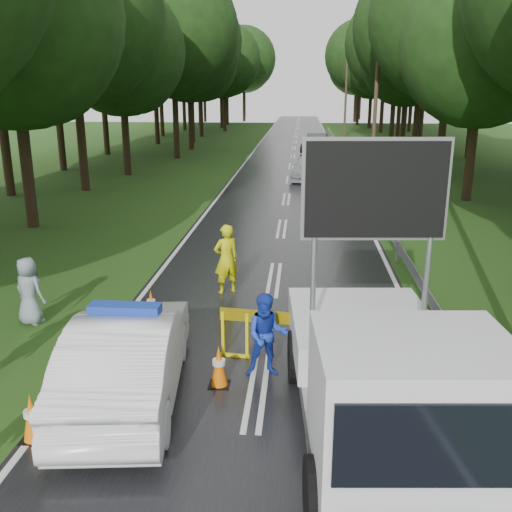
# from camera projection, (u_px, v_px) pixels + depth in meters

# --- Properties ---
(ground) EXTENTS (160.00, 160.00, 0.00)m
(ground) POSITION_uv_depth(u_px,v_px,m) (258.00, 387.00, 10.27)
(ground) COLOR #264413
(ground) RESTS_ON ground
(road) EXTENTS (7.00, 140.00, 0.02)m
(road) POSITION_uv_depth(u_px,v_px,m) (291.00, 166.00, 38.94)
(road) COLOR black
(road) RESTS_ON ground
(guardrail) EXTENTS (0.12, 60.06, 0.70)m
(guardrail) POSITION_uv_depth(u_px,v_px,m) (347.00, 159.00, 38.19)
(guardrail) COLOR gray
(guardrail) RESTS_ON ground
(utility_pole_mid) EXTENTS (1.40, 0.24, 10.00)m
(utility_pole_mid) POSITION_uv_depth(u_px,v_px,m) (376.00, 89.00, 35.19)
(utility_pole_mid) COLOR #4A3122
(utility_pole_mid) RESTS_ON ground
(utility_pole_far) EXTENTS (1.40, 0.24, 10.00)m
(utility_pole_far) POSITION_uv_depth(u_px,v_px,m) (346.00, 88.00, 60.04)
(utility_pole_far) COLOR #4A3122
(utility_pole_far) RESTS_ON ground
(police_sedan) EXTENTS (2.22, 4.97, 1.74)m
(police_sedan) POSITION_uv_depth(u_px,v_px,m) (128.00, 356.00, 9.71)
(police_sedan) COLOR white
(police_sedan) RESTS_ON ground
(work_truck) EXTENTS (2.87, 5.72, 4.42)m
(work_truck) POSITION_uv_depth(u_px,v_px,m) (385.00, 378.00, 8.15)
(work_truck) COLOR gray
(work_truck) RESTS_ON ground
(barrier) EXTENTS (2.53, 0.35, 1.05)m
(barrier) POSITION_uv_depth(u_px,v_px,m) (284.00, 325.00, 10.99)
(barrier) COLOR yellow
(barrier) RESTS_ON ground
(officer) EXTENTS (0.80, 0.73, 1.85)m
(officer) POSITION_uv_depth(u_px,v_px,m) (226.00, 259.00, 14.75)
(officer) COLOR yellow
(officer) RESTS_ON ground
(civilian) EXTENTS (0.84, 0.68, 1.61)m
(civilian) POSITION_uv_depth(u_px,v_px,m) (267.00, 335.00, 10.51)
(civilian) COLOR #1B38B5
(civilian) RESTS_ON ground
(bystander_right) EXTENTS (0.90, 0.74, 1.57)m
(bystander_right) POSITION_uv_depth(u_px,v_px,m) (29.00, 291.00, 12.85)
(bystander_right) COLOR gray
(bystander_right) RESTS_ON ground
(queue_car_first) EXTENTS (1.81, 4.15, 1.39)m
(queue_car_first) POSITION_uv_depth(u_px,v_px,m) (341.00, 186.00, 27.13)
(queue_car_first) COLOR #3C3D43
(queue_car_first) RESTS_ON ground
(queue_car_second) EXTENTS (2.32, 4.71, 1.32)m
(queue_car_second) POSITION_uv_depth(u_px,v_px,m) (309.00, 168.00, 33.32)
(queue_car_second) COLOR #9B9DA3
(queue_car_second) RESTS_ON ground
(queue_car_third) EXTENTS (3.46, 6.15, 1.62)m
(queue_car_third) POSITION_uv_depth(u_px,v_px,m) (323.00, 151.00, 40.58)
(queue_car_third) COLOR black
(queue_car_third) RESTS_ON ground
(queue_car_fourth) EXTENTS (2.04, 4.73, 1.52)m
(queue_car_fourth) POSITION_uv_depth(u_px,v_px,m) (316.00, 143.00, 47.50)
(queue_car_fourth) COLOR #3D3F44
(queue_car_fourth) RESTS_ON ground
(cone_near_left) EXTENTS (0.37, 0.37, 0.79)m
(cone_near_left) POSITION_uv_depth(u_px,v_px,m) (32.00, 418.00, 8.62)
(cone_near_left) COLOR black
(cone_near_left) RESTS_ON ground
(cone_center) EXTENTS (0.38, 0.38, 0.80)m
(cone_center) POSITION_uv_depth(u_px,v_px,m) (219.00, 367.00, 10.22)
(cone_center) COLOR black
(cone_center) RESTS_ON ground
(cone_far) EXTENTS (0.32, 0.32, 0.67)m
(cone_far) POSITION_uv_depth(u_px,v_px,m) (330.00, 319.00, 12.46)
(cone_far) COLOR black
(cone_far) RESTS_ON ground
(cone_left_mid) EXTENTS (0.33, 0.33, 0.70)m
(cone_left_mid) POSITION_uv_depth(u_px,v_px,m) (151.00, 305.00, 13.25)
(cone_left_mid) COLOR black
(cone_left_mid) RESTS_ON ground
(cone_right) EXTENTS (0.38, 0.38, 0.80)m
(cone_right) POSITION_uv_depth(u_px,v_px,m) (434.00, 332.00, 11.66)
(cone_right) COLOR black
(cone_right) RESTS_ON ground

